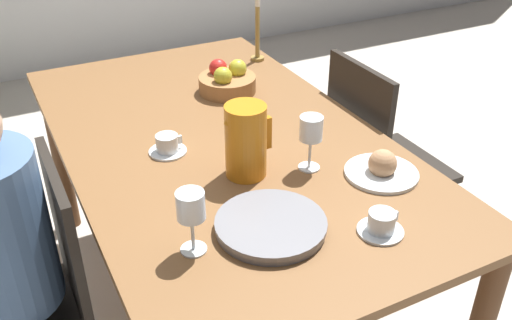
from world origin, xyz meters
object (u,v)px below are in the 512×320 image
at_px(fruit_bowl, 227,81).
at_px(candlestick_tall, 257,36).
at_px(bread_plate, 382,168).
at_px(chair_person_side, 36,308).
at_px(teacup_near_person, 381,224).
at_px(red_pitcher, 246,141).
at_px(wine_glass_juice, 191,209).
at_px(wine_glass_water, 311,131).
at_px(chair_opposite, 377,160).
at_px(teacup_across, 167,145).
at_px(serving_tray, 271,225).

bearing_deg(fruit_bowl, candlestick_tall, 43.63).
xyz_separation_m(bread_plate, candlestick_tall, (0.10, 1.02, 0.09)).
xyz_separation_m(chair_person_side, teacup_near_person, (0.85, -0.44, 0.31)).
distance_m(red_pitcher, wine_glass_juice, 0.38).
relative_size(red_pitcher, wine_glass_water, 1.29).
xyz_separation_m(wine_glass_water, bread_plate, (0.17, -0.13, -0.11)).
distance_m(fruit_bowl, candlestick_tall, 0.37).
xyz_separation_m(chair_opposite, wine_glass_juice, (-0.99, -0.51, 0.41)).
bearing_deg(chair_person_side, wine_glass_water, -95.81).
distance_m(teacup_near_person, teacup_across, 0.74).
xyz_separation_m(chair_person_side, fruit_bowl, (0.87, 0.55, 0.33)).
distance_m(wine_glass_water, fruit_bowl, 0.64).
xyz_separation_m(serving_tray, fruit_bowl, (0.27, 0.86, 0.03)).
relative_size(chair_person_side, red_pitcher, 4.11).
bearing_deg(chair_person_side, teacup_across, -67.81).
distance_m(red_pitcher, fruit_bowl, 0.62).
relative_size(chair_opposite, candlestick_tall, 3.21).
xyz_separation_m(teacup_near_person, candlestick_tall, (0.28, 1.24, 0.08)).
xyz_separation_m(teacup_near_person, serving_tray, (-0.25, 0.14, -0.01)).
height_order(chair_person_side, bread_plate, chair_person_side).
distance_m(chair_opposite, candlestick_tall, 0.75).
distance_m(chair_person_side, wine_glass_juice, 0.64).
distance_m(chair_person_side, wine_glass_water, 0.95).
bearing_deg(fruit_bowl, chair_opposite, -32.83).
relative_size(red_pitcher, serving_tray, 0.77).
xyz_separation_m(red_pitcher, fruit_bowl, (0.20, 0.58, -0.07)).
height_order(chair_person_side, chair_opposite, same).
xyz_separation_m(teacup_near_person, bread_plate, (0.17, 0.22, -0.00)).
bearing_deg(teacup_across, serving_tray, -78.36).
xyz_separation_m(teacup_across, bread_plate, (0.53, -0.42, -0.00)).
bearing_deg(teacup_near_person, bread_plate, 51.88).
relative_size(teacup_near_person, fruit_bowl, 0.55).
xyz_separation_m(wine_glass_water, wine_glass_juice, (-0.46, -0.20, -0.00)).
relative_size(wine_glass_water, candlestick_tall, 0.61).
relative_size(chair_opposite, wine_glass_juice, 5.38).
bearing_deg(candlestick_tall, bread_plate, -95.65).
xyz_separation_m(serving_tray, bread_plate, (0.43, 0.08, 0.01)).
bearing_deg(teacup_across, fruit_bowl, 43.17).
bearing_deg(serving_tray, fruit_bowl, 72.75).
bearing_deg(chair_opposite, fruit_bowl, -122.83).
relative_size(red_pitcher, bread_plate, 1.01).
distance_m(chair_person_side, red_pitcher, 0.78).
relative_size(chair_opposite, wine_glass_water, 5.29).
distance_m(chair_person_side, candlestick_tall, 1.44).
bearing_deg(wine_glass_water, red_pitcher, 162.44).
xyz_separation_m(wine_glass_juice, fruit_bowl, (0.48, 0.84, -0.08)).
distance_m(chair_opposite, bread_plate, 0.64).
xyz_separation_m(wine_glass_water, serving_tray, (-0.25, -0.22, -0.12)).
bearing_deg(serving_tray, candlestick_tall, 64.48).
height_order(chair_person_side, teacup_near_person, chair_person_side).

